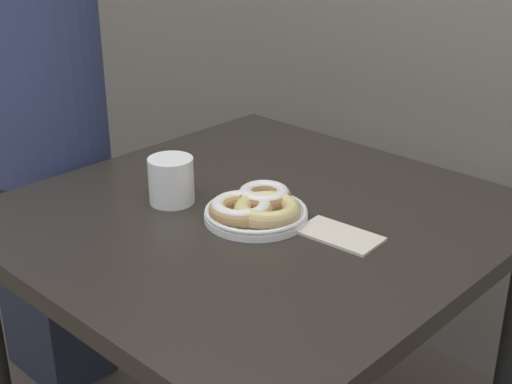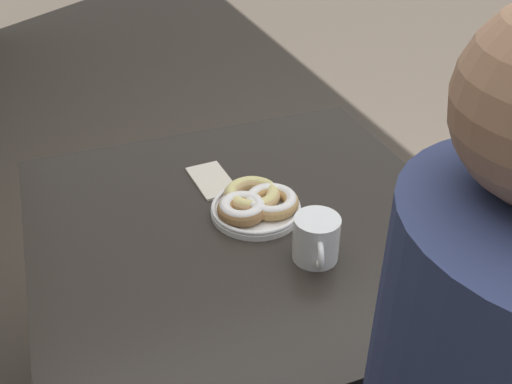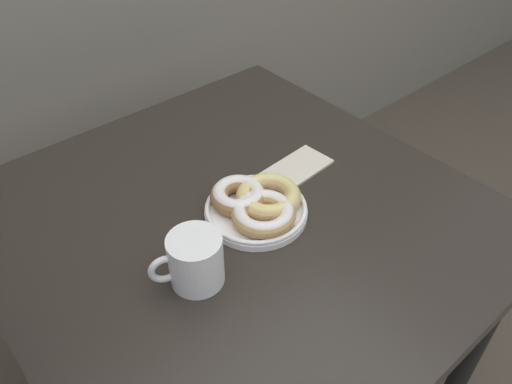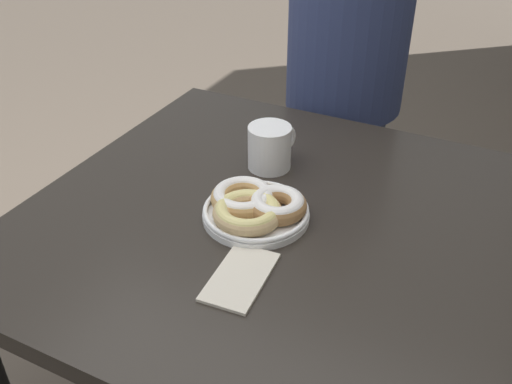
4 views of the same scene
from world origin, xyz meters
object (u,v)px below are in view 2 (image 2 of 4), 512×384
object	(u,v)px
napkin	(212,180)
coffee_mug	(316,239)
dining_table	(248,248)
donut_plate	(256,203)

from	to	relation	value
napkin	coffee_mug	bearing A→B (deg)	-162.33
coffee_mug	napkin	world-z (taller)	coffee_mug
dining_table	napkin	xyz separation A→B (m)	(0.20, 0.03, 0.08)
donut_plate	coffee_mug	size ratio (longest dim) A/B	1.77
dining_table	napkin	distance (m)	0.21
donut_plate	coffee_mug	xyz separation A→B (m)	(-0.19, -0.06, 0.02)
dining_table	donut_plate	size ratio (longest dim) A/B	4.20
coffee_mug	donut_plate	bearing A→B (deg)	17.06
dining_table	napkin	size ratio (longest dim) A/B	5.81
donut_plate	coffee_mug	distance (m)	0.20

